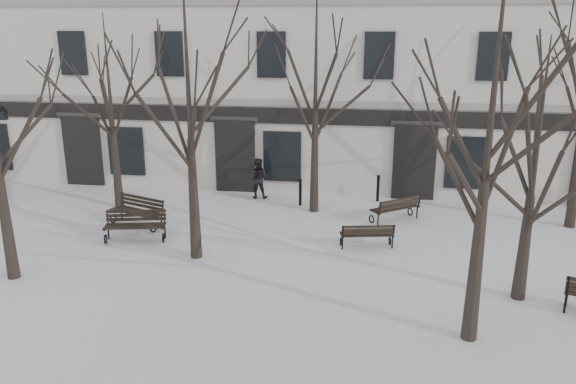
% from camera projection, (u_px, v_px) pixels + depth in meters
% --- Properties ---
extents(ground, '(100.00, 100.00, 0.00)m').
position_uv_depth(ground, '(294.00, 281.00, 14.78)').
color(ground, white).
rests_on(ground, ground).
extents(building, '(40.40, 10.20, 11.40)m').
position_uv_depth(building, '(334.00, 47.00, 25.48)').
color(building, beige).
rests_on(building, ground).
extents(tree_1, '(5.81, 5.81, 8.30)m').
position_uv_depth(tree_1, '(187.00, 75.00, 14.83)').
color(tree_1, black).
rests_on(tree_1, ground).
extents(tree_2, '(5.88, 5.88, 8.40)m').
position_uv_depth(tree_2, '(494.00, 92.00, 10.57)').
color(tree_2, black).
rests_on(tree_2, ground).
extents(tree_3, '(4.39, 4.39, 6.27)m').
position_uv_depth(tree_3, '(538.00, 142.00, 12.74)').
color(tree_3, black).
rests_on(tree_3, ground).
extents(tree_4, '(4.82, 4.82, 6.88)m').
position_uv_depth(tree_4, '(109.00, 90.00, 19.61)').
color(tree_4, black).
rests_on(tree_4, ground).
extents(tree_5, '(5.82, 5.82, 8.32)m').
position_uv_depth(tree_5, '(316.00, 64.00, 18.86)').
color(tree_5, black).
rests_on(tree_5, ground).
extents(bench_0, '(1.95, 1.04, 0.94)m').
position_uv_depth(bench_0, '(135.00, 224.00, 17.46)').
color(bench_0, black).
rests_on(bench_0, ground).
extents(bench_1, '(1.67, 0.87, 0.80)m').
position_uv_depth(bench_1, '(367.00, 234.00, 16.85)').
color(bench_1, black).
rests_on(bench_1, ground).
extents(bench_3, '(2.01, 1.33, 0.97)m').
position_uv_depth(bench_3, '(138.00, 210.00, 18.74)').
color(bench_3, black).
rests_on(bench_3, ground).
extents(bench_4, '(1.78, 1.55, 0.89)m').
position_uv_depth(bench_4, '(396.00, 208.00, 19.14)').
color(bench_4, black).
rests_on(bench_4, ground).
extents(bollard_a, '(0.13, 0.13, 1.03)m').
position_uv_depth(bollard_a, '(300.00, 191.00, 20.82)').
color(bollard_a, black).
rests_on(bollard_a, ground).
extents(bollard_b, '(0.13, 0.13, 1.04)m').
position_uv_depth(bollard_b, '(378.00, 187.00, 21.31)').
color(bollard_b, black).
rests_on(bollard_b, ground).
extents(pedestrian_b, '(0.79, 0.63, 1.58)m').
position_uv_depth(pedestrian_b, '(258.00, 198.00, 21.90)').
color(pedestrian_b, black).
rests_on(pedestrian_b, ground).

